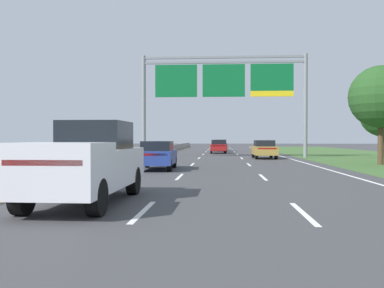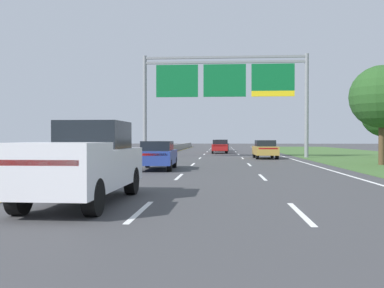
# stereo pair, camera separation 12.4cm
# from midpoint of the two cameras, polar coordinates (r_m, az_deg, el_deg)

# --- Properties ---
(ground_plane) EXTENTS (220.00, 220.00, 0.00)m
(ground_plane) POSITION_cam_midpoint_polar(r_m,az_deg,el_deg) (34.29, 4.07, -2.12)
(ground_plane) COLOR #3D3D3F
(lane_striping) EXTENTS (11.96, 106.00, 0.01)m
(lane_striping) POSITION_cam_midpoint_polar(r_m,az_deg,el_deg) (33.83, 4.07, -2.15)
(lane_striping) COLOR white
(lane_striping) RESTS_ON ground
(median_barrier_concrete) EXTENTS (0.60, 110.00, 0.85)m
(median_barrier_concrete) POSITION_cam_midpoint_polar(r_m,az_deg,el_deg) (34.90, -6.84, -1.49)
(median_barrier_concrete) COLOR gray
(median_barrier_concrete) RESTS_ON ground
(overhead_sign_gantry) EXTENTS (15.06, 0.42, 9.34)m
(overhead_sign_gantry) POSITION_cam_midpoint_polar(r_m,az_deg,el_deg) (38.74, 4.52, 8.00)
(overhead_sign_gantry) COLOR gray
(overhead_sign_gantry) RESTS_ON ground
(pickup_truck_white) EXTENTS (2.08, 5.43, 2.20)m
(pickup_truck_white) POSITION_cam_midpoint_polar(r_m,az_deg,el_deg) (11.55, -14.00, -2.43)
(pickup_truck_white) COLOR silver
(pickup_truck_white) RESTS_ON ground
(car_red_centre_lane_sedan) EXTENTS (1.93, 4.44, 1.57)m
(car_red_centre_lane_sedan) POSITION_cam_midpoint_polar(r_m,az_deg,el_deg) (49.24, 3.80, -0.30)
(car_red_centre_lane_sedan) COLOR maroon
(car_red_centre_lane_sedan) RESTS_ON ground
(car_black_centre_lane_sedan) EXTENTS (1.91, 4.44, 1.57)m
(car_black_centre_lane_sedan) POSITION_cam_midpoint_polar(r_m,az_deg,el_deg) (57.85, 4.13, -0.15)
(car_black_centre_lane_sedan) COLOR black
(car_black_centre_lane_sedan) RESTS_ON ground
(car_gold_right_lane_sedan) EXTENTS (1.89, 4.43, 1.57)m
(car_gold_right_lane_sedan) POSITION_cam_midpoint_polar(r_m,az_deg,el_deg) (36.67, 9.94, -0.67)
(car_gold_right_lane_sedan) COLOR #A38438
(car_gold_right_lane_sedan) RESTS_ON ground
(car_blue_left_lane_sedan) EXTENTS (1.93, 4.44, 1.57)m
(car_blue_left_lane_sedan) POSITION_cam_midpoint_polar(r_m,az_deg,el_deg) (23.35, -4.51, -1.45)
(car_blue_left_lane_sedan) COLOR navy
(car_blue_left_lane_sedan) RESTS_ON ground
(roadside_tree_mid) EXTENTS (4.04, 4.04, 6.43)m
(roadside_tree_mid) POSITION_cam_midpoint_polar(r_m,az_deg,el_deg) (29.91, 24.37, 5.82)
(roadside_tree_mid) COLOR #4C3823
(roadside_tree_mid) RESTS_ON ground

